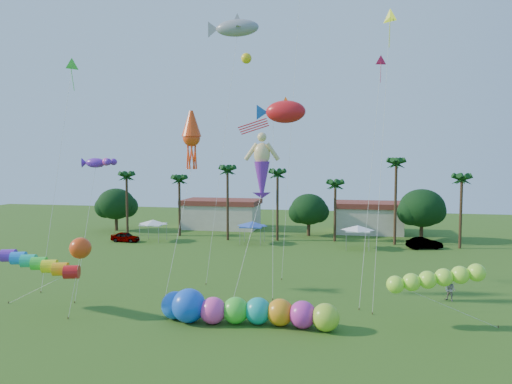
% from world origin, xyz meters
% --- Properties ---
extents(ground, '(160.00, 160.00, 0.00)m').
position_xyz_m(ground, '(0.00, 0.00, 0.00)').
color(ground, '#285116').
rests_on(ground, ground).
extents(tree_line, '(69.46, 8.91, 11.00)m').
position_xyz_m(tree_line, '(3.57, 44.00, 4.28)').
color(tree_line, '#3A2819').
rests_on(tree_line, ground).
extents(buildings_row, '(35.00, 7.00, 4.00)m').
position_xyz_m(buildings_row, '(-3.09, 50.00, 2.00)').
color(buildings_row, beige).
rests_on(buildings_row, ground).
extents(tent_row, '(31.00, 4.00, 0.60)m').
position_xyz_m(tent_row, '(-6.00, 36.33, 2.75)').
color(tent_row, white).
rests_on(tent_row, ground).
extents(car_a, '(4.11, 1.89, 1.37)m').
position_xyz_m(car_a, '(-23.66, 34.79, 0.68)').
color(car_a, '#4C4C54').
rests_on(car_a, ground).
extents(car_b, '(4.66, 2.77, 1.45)m').
position_xyz_m(car_b, '(16.46, 37.78, 0.72)').
color(car_b, '#4C4C54').
rests_on(car_b, ground).
extents(spectator_b, '(1.12, 1.07, 1.81)m').
position_xyz_m(spectator_b, '(14.95, 15.26, 0.91)').
color(spectator_b, '#AB9B8F').
rests_on(spectator_b, ground).
extents(caterpillar_inflatable, '(11.68, 2.79, 2.38)m').
position_xyz_m(caterpillar_inflatable, '(0.07, 6.75, 1.00)').
color(caterpillar_inflatable, '#FF43AA').
rests_on(caterpillar_inflatable, ground).
extents(blue_ball, '(1.98, 1.98, 1.98)m').
position_xyz_m(blue_ball, '(-5.31, 6.93, 0.99)').
color(blue_ball, blue).
rests_on(blue_ball, ground).
extents(rainbow_tube, '(8.84, 2.91, 3.86)m').
position_xyz_m(rainbow_tube, '(-14.44, 5.64, 3.36)').
color(rainbow_tube, red).
rests_on(rainbow_tube, ground).
extents(green_worm, '(10.23, 2.50, 3.68)m').
position_xyz_m(green_worm, '(9.98, 8.30, 2.97)').
color(green_worm, '#A9FE38').
rests_on(green_worm, ground).
extents(orange_ball_kite, '(2.06, 1.96, 5.92)m').
position_xyz_m(orange_ball_kite, '(-11.78, 5.48, 5.16)').
color(orange_ball_kite, '#EF4313').
rests_on(orange_ball_kite, ground).
extents(merman_kite, '(3.13, 4.26, 13.12)m').
position_xyz_m(merman_kite, '(-0.04, 12.56, 10.58)').
color(merman_kite, '#EECD87').
rests_on(merman_kite, ground).
extents(fish_kite, '(5.71, 7.05, 16.91)m').
position_xyz_m(fish_kite, '(1.08, 18.22, 15.77)').
color(fish_kite, red).
rests_on(fish_kite, ground).
extents(shark_kite, '(5.89, 7.21, 25.64)m').
position_xyz_m(shark_kite, '(-4.36, 22.02, 24.58)').
color(shark_kite, gray).
rests_on(shark_kite, ground).
extents(squid_kite, '(2.10, 5.03, 15.63)m').
position_xyz_m(squid_kite, '(-6.25, 13.44, 13.26)').
color(squid_kite, '#FF4514').
rests_on(squid_kite, ground).
extents(lobster_kite, '(3.52, 5.57, 11.75)m').
position_xyz_m(lobster_kite, '(-14.85, 12.84, 11.14)').
color(lobster_kite, purple).
rests_on(lobster_kite, ground).
extents(delta_kite_red, '(2.13, 4.88, 20.02)m').
position_xyz_m(delta_kite_red, '(9.21, 15.97, 18.97)').
color(delta_kite_red, '#CD1640').
rests_on(delta_kite_red, ground).
extents(delta_kite_yellow, '(1.80, 4.19, 23.16)m').
position_xyz_m(delta_kite_yellow, '(9.74, 14.26, 22.16)').
color(delta_kite_yellow, '#DFFF1A').
rests_on(delta_kite_yellow, ground).
extents(delta_kite_green, '(1.52, 4.70, 20.70)m').
position_xyz_m(delta_kite_green, '(-18.09, 14.67, 19.76)').
color(delta_kite_green, '#41E335').
rests_on(delta_kite_green, ground).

